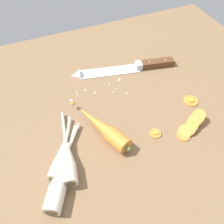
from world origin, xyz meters
The scene contains 11 objects.
ground_plane centered at (0.00, 0.00, -2.00)cm, with size 120.00×90.00×4.00cm, color brown.
chefs_knife centered at (10.62, 15.04, 0.65)cm, with size 34.65×10.46×4.18cm.
whole_carrot centered at (-4.46, -6.77, 2.10)cm, with size 10.64×21.10×4.20cm.
parsnip_front centered at (-16.26, -10.49, 1.98)cm, with size 9.31×17.83×4.00cm.
parsnip_mid_left centered at (-16.60, -11.59, 1.98)cm, with size 11.98×15.42×4.00cm.
parsnip_mid_right centered at (-15.70, -11.39, 1.98)cm, with size 6.53×22.33×4.00cm.
parsnip_back centered at (-18.67, -16.30, 1.98)cm, with size 13.46×21.62×4.00cm.
carrot_slice_stack centered at (18.10, -14.31, 1.20)cm, with size 10.15×6.67×3.97cm.
carrot_slice_stray_near centered at (8.19, -12.44, 0.36)cm, with size 3.05×3.05×0.70cm.
carrot_slice_stray_mid centered at (23.80, -5.96, 0.36)cm, with size 4.32×4.32×0.70cm.
mince_crumbs centered at (-0.37, 11.67, 0.37)cm, with size 17.93×13.54×0.85cm.
Camera 1 is at (-17.87, -44.84, 55.16)cm, focal length 40.76 mm.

